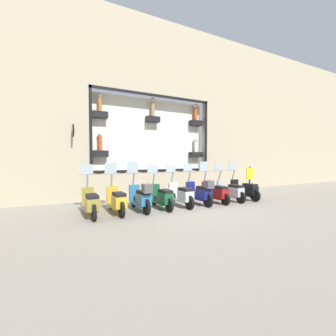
{
  "coord_description": "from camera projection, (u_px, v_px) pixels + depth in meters",
  "views": [
    {
      "loc": [
        -6.42,
        4.35,
        1.76
      ],
      "look_at": [
        2.14,
        -0.02,
        1.38
      ],
      "focal_mm": 24.0,
      "sensor_mm": 36.0,
      "label": 1
    }
  ],
  "objects": [
    {
      "name": "scooter_red_2",
      "position": [
        216.0,
        192.0,
        9.01
      ],
      "size": [
        1.79,
        0.6,
        1.65
      ],
      "color": "black",
      "rests_on": "ground_plane"
    },
    {
      "name": "scooter_silver_1",
      "position": [
        231.0,
        191.0,
        9.38
      ],
      "size": [
        1.79,
        0.61,
        1.59
      ],
      "color": "black",
      "rests_on": "ground_plane"
    },
    {
      "name": "shop_sign_post",
      "position": [
        250.0,
        181.0,
        10.52
      ],
      "size": [
        0.36,
        0.45,
        1.41
      ],
      "color": "#232326",
      "rests_on": "ground_plane"
    },
    {
      "name": "scooter_teal_6",
      "position": [
        141.0,
        197.0,
        7.5
      ],
      "size": [
        1.8,
        0.61,
        1.66
      ],
      "color": "black",
      "rests_on": "ground_plane"
    },
    {
      "name": "scooter_yellow_7",
      "position": [
        117.0,
        201.0,
        7.19
      ],
      "size": [
        1.8,
        0.61,
        1.63
      ],
      "color": "black",
      "rests_on": "ground_plane"
    },
    {
      "name": "scooter_navy_3",
      "position": [
        200.0,
        193.0,
        8.6
      ],
      "size": [
        1.8,
        0.6,
        1.56
      ],
      "color": "black",
      "rests_on": "ground_plane"
    },
    {
      "name": "scooter_black_0",
      "position": [
        245.0,
        190.0,
        9.74
      ],
      "size": [
        1.8,
        0.61,
        1.63
      ],
      "color": "black",
      "rests_on": "ground_plane"
    },
    {
      "name": "scooter_green_5",
      "position": [
        162.0,
        197.0,
        7.92
      ],
      "size": [
        1.79,
        0.6,
        1.55
      ],
      "color": "black",
      "rests_on": "ground_plane"
    },
    {
      "name": "scooter_white_4",
      "position": [
        181.0,
        195.0,
        8.28
      ],
      "size": [
        1.8,
        0.61,
        1.54
      ],
      "color": "black",
      "rests_on": "ground_plane"
    },
    {
      "name": "building_facade",
      "position": [
        154.0,
        107.0,
        10.79
      ],
      "size": [
        1.17,
        36.0,
        8.4
      ],
      "color": "tan",
      "rests_on": "ground_plane"
    },
    {
      "name": "ground_plane",
      "position": [
        195.0,
        210.0,
        7.76
      ],
      "size": [
        120.0,
        120.0,
        0.0
      ],
      "primitive_type": "plane",
      "color": "gray"
    },
    {
      "name": "scooter_olive_8",
      "position": [
        91.0,
        203.0,
        6.83
      ],
      "size": [
        1.8,
        0.61,
        1.58
      ],
      "color": "black",
      "rests_on": "ground_plane"
    }
  ]
}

